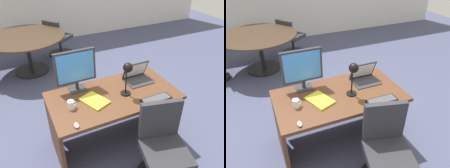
{
  "view_description": "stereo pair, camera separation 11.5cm",
  "coord_description": "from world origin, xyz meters",
  "views": [
    {
      "loc": [
        -0.93,
        -1.88,
        2.22
      ],
      "look_at": [
        0.0,
        0.04,
        0.87
      ],
      "focal_mm": 35.09,
      "sensor_mm": 36.0,
      "label": 1
    },
    {
      "loc": [
        -0.83,
        -1.93,
        2.22
      ],
      "look_at": [
        0.0,
        0.04,
        0.87
      ],
      "focal_mm": 35.09,
      "sensor_mm": 36.0,
      "label": 2
    }
  ],
  "objects": [
    {
      "name": "ground",
      "position": [
        0.0,
        1.5,
        0.0
      ],
      "size": [
        12.0,
        12.0,
        0.0
      ],
      "primitive_type": "plane",
      "color": "#474C6B"
    },
    {
      "name": "desk",
      "position": [
        0.0,
        0.04,
        0.53
      ],
      "size": [
        1.5,
        0.8,
        0.75
      ],
      "color": "#56331E",
      "rests_on": "ground"
    },
    {
      "name": "monitor",
      "position": [
        -0.35,
        0.28,
        1.04
      ],
      "size": [
        0.48,
        0.16,
        0.51
      ],
      "color": "#2D2D33",
      "rests_on": "desk"
    },
    {
      "name": "laptop",
      "position": [
        0.41,
        0.17,
        0.82
      ],
      "size": [
        0.33,
        0.27,
        0.24
      ],
      "color": "#2D2D33",
      "rests_on": "desk"
    },
    {
      "name": "keyboard",
      "position": [
        0.39,
        -0.31,
        0.76
      ],
      "size": [
        0.35,
        0.13,
        0.02
      ],
      "color": "black",
      "rests_on": "desk"
    },
    {
      "name": "mouse",
      "position": [
        -0.56,
        -0.33,
        0.76
      ],
      "size": [
        0.04,
        0.08,
        0.03
      ],
      "color": "silver",
      "rests_on": "desk"
    },
    {
      "name": "desk_lamp",
      "position": [
        0.13,
        -0.07,
        1.05
      ],
      "size": [
        0.12,
        0.14,
        0.42
      ],
      "color": "black",
      "rests_on": "desk"
    },
    {
      "name": "book",
      "position": [
        -0.25,
        -0.03,
        0.76
      ],
      "size": [
        0.31,
        0.36,
        0.02
      ],
      "color": "yellow",
      "rests_on": "desk"
    },
    {
      "name": "coffee_mug",
      "position": [
        -0.52,
        -0.04,
        0.8
      ],
      "size": [
        0.1,
        0.07,
        0.1
      ],
      "color": "white",
      "rests_on": "desk"
    },
    {
      "name": "office_chair",
      "position": [
        0.22,
        -0.71,
        0.38
      ],
      "size": [
        0.56,
        0.57,
        0.93
      ],
      "color": "black",
      "rests_on": "ground"
    },
    {
      "name": "meeting_table",
      "position": [
        -0.68,
        2.45,
        0.58
      ],
      "size": [
        1.5,
        1.5,
        0.76
      ],
      "color": "black",
      "rests_on": "ground"
    },
    {
      "name": "meeting_chair_near",
      "position": [
        0.04,
        2.98,
        0.36
      ],
      "size": [
        0.65,
        0.65,
        0.85
      ],
      "color": "black",
      "rests_on": "ground"
    }
  ]
}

